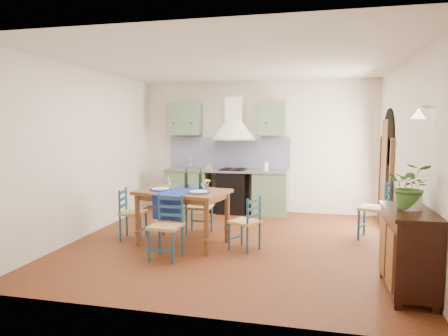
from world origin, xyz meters
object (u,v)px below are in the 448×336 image
at_px(chair_near, 167,226).
at_px(sideboard, 408,248).
at_px(dining_table, 183,197).
at_px(potted_plant, 411,186).

height_order(chair_near, sideboard, sideboard).
height_order(dining_table, chair_near, dining_table).
bearing_deg(chair_near, sideboard, -9.59).
relative_size(dining_table, potted_plant, 2.90).
bearing_deg(chair_near, dining_table, 89.72).
relative_size(chair_near, potted_plant, 1.73).
distance_m(dining_table, chair_near, 0.75).
height_order(dining_table, potted_plant, potted_plant).
xyz_separation_m(chair_near, sideboard, (3.01, -0.51, 0.05)).
height_order(chair_near, potted_plant, potted_plant).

